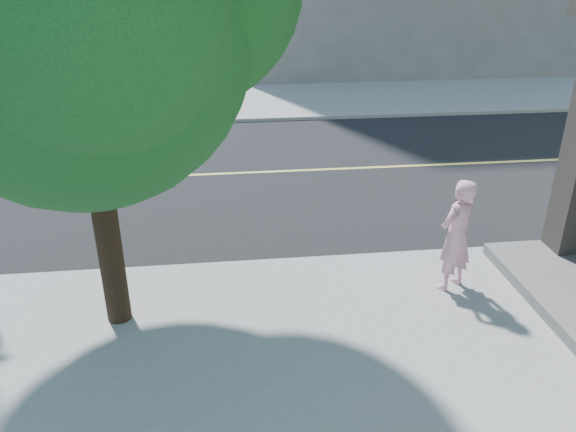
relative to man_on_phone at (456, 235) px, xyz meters
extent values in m
cube|color=black|center=(-7.41, 5.69, -1.01)|extent=(140.00, 9.00, 0.01)
cube|color=gray|center=(6.09, 22.69, -0.95)|extent=(29.00, 25.00, 0.12)
imported|color=pink|center=(0.00, 0.00, 0.00)|extent=(0.78, 0.70, 1.79)
cylinder|color=black|center=(-5.00, -0.25, 0.78)|extent=(0.33, 0.33, 3.34)
sphere|color=#1A5820|center=(-5.00, -0.25, 3.00)|extent=(4.08, 4.08, 4.08)
sphere|color=#1A5820|center=(-4.63, -1.27, 3.28)|extent=(2.78, 2.78, 2.78)
camera|label=1|loc=(-3.40, -7.22, 3.86)|focal=35.33mm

